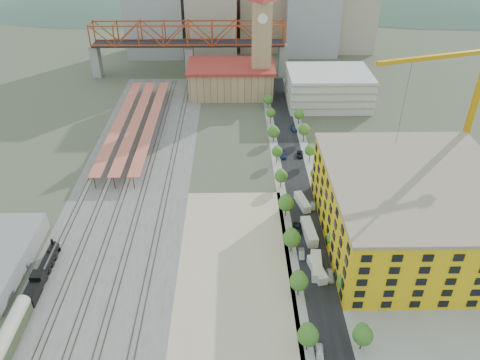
{
  "coord_description": "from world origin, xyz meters",
  "views": [
    {
      "loc": [
        -4.02,
        -116.37,
        80.84
      ],
      "look_at": [
        -2.34,
        -6.18,
        10.0
      ],
      "focal_mm": 35.0,
      "sensor_mm": 36.0,
      "label": 1
    }
  ],
  "objects_px": {
    "tower_crane": "(468,94)",
    "site_trailer_b": "(317,270)",
    "clock_tower": "(262,29)",
    "construction_building": "(413,210)",
    "site_trailer_a": "(316,266)",
    "site_trailer_d": "(302,202)",
    "site_trailer_c": "(309,232)",
    "locomotive": "(43,271)",
    "coach": "(9,336)",
    "car_0": "(320,352)"
  },
  "relations": [
    {
      "from": "site_trailer_a",
      "to": "site_trailer_c",
      "type": "height_order",
      "value": "site_trailer_c"
    },
    {
      "from": "site_trailer_b",
      "to": "site_trailer_d",
      "type": "relative_size",
      "value": 1.0
    },
    {
      "from": "locomotive",
      "to": "tower_crane",
      "type": "xyz_separation_m",
      "value": [
        111.54,
        38.32,
        28.72
      ]
    },
    {
      "from": "locomotive",
      "to": "tower_crane",
      "type": "bearing_deg",
      "value": 18.96
    },
    {
      "from": "locomotive",
      "to": "clock_tower",
      "type": "bearing_deg",
      "value": 62.87
    },
    {
      "from": "site_trailer_d",
      "to": "car_0",
      "type": "distance_m",
      "value": 51.54
    },
    {
      "from": "locomotive",
      "to": "site_trailer_a",
      "type": "height_order",
      "value": "locomotive"
    },
    {
      "from": "tower_crane",
      "to": "construction_building",
      "type": "bearing_deg",
      "value": -127.88
    },
    {
      "from": "tower_crane",
      "to": "car_0",
      "type": "xyz_separation_m",
      "value": [
        -48.54,
        -61.3,
        -30.01
      ]
    },
    {
      "from": "tower_crane",
      "to": "site_trailer_d",
      "type": "xyz_separation_m",
      "value": [
        -45.54,
        -9.86,
        -29.51
      ]
    },
    {
      "from": "clock_tower",
      "to": "tower_crane",
      "type": "xyz_separation_m",
      "value": [
        53.54,
        -74.87,
        1.99
      ]
    },
    {
      "from": "locomotive",
      "to": "site_trailer_b",
      "type": "relative_size",
      "value": 2.45
    },
    {
      "from": "site_trailer_d",
      "to": "site_trailer_c",
      "type": "bearing_deg",
      "value": -103.1
    },
    {
      "from": "clock_tower",
      "to": "car_0",
      "type": "height_order",
      "value": "clock_tower"
    },
    {
      "from": "clock_tower",
      "to": "site_trailer_d",
      "type": "relative_size",
      "value": 6.06
    },
    {
      "from": "tower_crane",
      "to": "site_trailer_b",
      "type": "xyz_separation_m",
      "value": [
        -45.54,
        -38.13,
        -29.51
      ]
    },
    {
      "from": "site_trailer_a",
      "to": "car_0",
      "type": "relative_size",
      "value": 2.37
    },
    {
      "from": "car_0",
      "to": "construction_building",
      "type": "bearing_deg",
      "value": 57.12
    },
    {
      "from": "clock_tower",
      "to": "site_trailer_a",
      "type": "distance_m",
      "value": 115.38
    },
    {
      "from": "site_trailer_a",
      "to": "coach",
      "type": "bearing_deg",
      "value": -156.8
    },
    {
      "from": "site_trailer_b",
      "to": "site_trailer_d",
      "type": "bearing_deg",
      "value": 78.16
    },
    {
      "from": "construction_building",
      "to": "site_trailer_c",
      "type": "height_order",
      "value": "construction_building"
    },
    {
      "from": "site_trailer_d",
      "to": "car_0",
      "type": "bearing_deg",
      "value": -106.44
    },
    {
      "from": "construction_building",
      "to": "car_0",
      "type": "height_order",
      "value": "construction_building"
    },
    {
      "from": "site_trailer_b",
      "to": "coach",
      "type": "bearing_deg",
      "value": -174.96
    },
    {
      "from": "site_trailer_b",
      "to": "site_trailer_d",
      "type": "distance_m",
      "value": 28.28
    },
    {
      "from": "coach",
      "to": "tower_crane",
      "type": "distance_m",
      "value": 128.82
    },
    {
      "from": "clock_tower",
      "to": "construction_building",
      "type": "relative_size",
      "value": 1.03
    },
    {
      "from": "construction_building",
      "to": "site_trailer_c",
      "type": "distance_m",
      "value": 27.23
    },
    {
      "from": "clock_tower",
      "to": "locomotive",
      "type": "relative_size",
      "value": 2.47
    },
    {
      "from": "clock_tower",
      "to": "site_trailer_c",
      "type": "xyz_separation_m",
      "value": [
        8.0,
        -98.75,
        -27.28
      ]
    },
    {
      "from": "construction_building",
      "to": "locomotive",
      "type": "distance_m",
      "value": 93.24
    },
    {
      "from": "site_trailer_c",
      "to": "site_trailer_b",
      "type": "bearing_deg",
      "value": -94.81
    },
    {
      "from": "clock_tower",
      "to": "construction_building",
      "type": "bearing_deg",
      "value": -71.22
    },
    {
      "from": "clock_tower",
      "to": "car_0",
      "type": "distance_m",
      "value": 139.12
    },
    {
      "from": "site_trailer_c",
      "to": "car_0",
      "type": "relative_size",
      "value": 2.6
    },
    {
      "from": "site_trailer_d",
      "to": "locomotive",
      "type": "bearing_deg",
      "value": -169.78
    },
    {
      "from": "tower_crane",
      "to": "car_0",
      "type": "distance_m",
      "value": 83.76
    },
    {
      "from": "tower_crane",
      "to": "car_0",
      "type": "relative_size",
      "value": 12.51
    },
    {
      "from": "site_trailer_d",
      "to": "car_0",
      "type": "height_order",
      "value": "site_trailer_d"
    },
    {
      "from": "construction_building",
      "to": "site_trailer_a",
      "type": "relative_size",
      "value": 5.38
    },
    {
      "from": "clock_tower",
      "to": "site_trailer_c",
      "type": "bearing_deg",
      "value": -85.37
    },
    {
      "from": "locomotive",
      "to": "site_trailer_b",
      "type": "xyz_separation_m",
      "value": [
        66.0,
        0.18,
        -0.79
      ]
    },
    {
      "from": "coach",
      "to": "site_trailer_d",
      "type": "bearing_deg",
      "value": 36.19
    },
    {
      "from": "clock_tower",
      "to": "locomotive",
      "type": "bearing_deg",
      "value": -117.13
    },
    {
      "from": "site_trailer_b",
      "to": "site_trailer_c",
      "type": "xyz_separation_m",
      "value": [
        0.0,
        14.25,
        0.24
      ]
    },
    {
      "from": "site_trailer_c",
      "to": "car_0",
      "type": "xyz_separation_m",
      "value": [
        -3.0,
        -37.42,
        -0.73
      ]
    },
    {
      "from": "tower_crane",
      "to": "site_trailer_a",
      "type": "height_order",
      "value": "tower_crane"
    },
    {
      "from": "clock_tower",
      "to": "site_trailer_d",
      "type": "distance_m",
      "value": 89.44
    },
    {
      "from": "site_trailer_a",
      "to": "site_trailer_b",
      "type": "bearing_deg",
      "value": -84.63
    }
  ]
}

